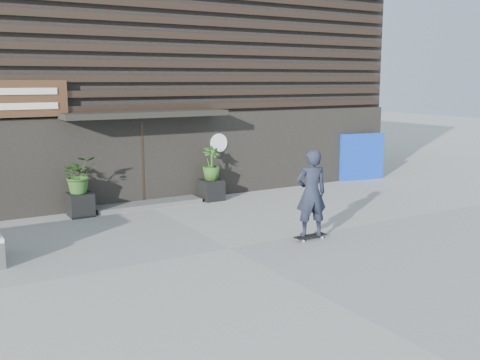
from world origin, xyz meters
TOP-DOWN VIEW (x-y plane):
  - ground at (0.00, 0.00)m, footprint 80.00×80.00m
  - entrance_step at (0.00, 4.60)m, footprint 3.00×0.80m
  - planter_pot_left at (-1.90, 4.40)m, footprint 0.60×0.60m
  - bamboo_left at (-1.90, 4.40)m, footprint 0.86×0.75m
  - planter_pot_right at (1.90, 4.40)m, footprint 0.60×0.60m
  - bamboo_right at (1.90, 4.40)m, footprint 0.54×0.54m
  - blue_tarp at (7.99, 4.70)m, footprint 1.73×0.39m
  - building at (-0.00, 9.96)m, footprint 18.00×11.00m
  - skateboarder at (1.84, -0.33)m, footprint 0.79×0.63m

SIDE VIEW (x-z plane):
  - ground at x=0.00m, z-range 0.00..0.00m
  - entrance_step at x=0.00m, z-range 0.00..0.12m
  - planter_pot_left at x=-1.90m, z-range 0.00..0.60m
  - planter_pot_right at x=1.90m, z-range 0.00..0.60m
  - blue_tarp at x=7.99m, z-range 0.00..1.63m
  - skateboarder at x=1.84m, z-range 0.04..2.03m
  - bamboo_left at x=-1.90m, z-range 0.60..1.56m
  - bamboo_right at x=1.90m, z-range 0.60..1.56m
  - building at x=0.00m, z-range -0.01..7.99m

